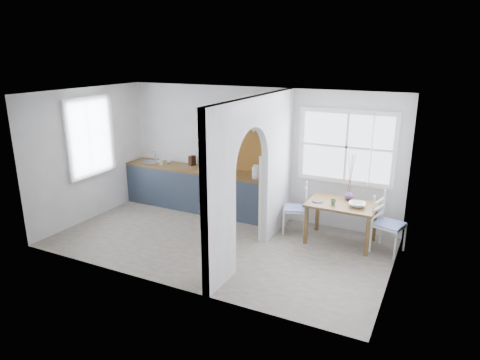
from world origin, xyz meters
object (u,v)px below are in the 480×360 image
at_px(chair_left, 295,208).
at_px(chair_right, 389,224).
at_px(dining_table, 341,223).
at_px(vase, 349,195).
at_px(kettle, 256,171).

bearing_deg(chair_left, chair_right, 69.40).
xyz_separation_m(dining_table, vase, (0.06, 0.24, 0.45)).
xyz_separation_m(chair_left, vase, (0.94, 0.15, 0.35)).
relative_size(chair_left, chair_right, 0.93).
bearing_deg(chair_right, kettle, 99.15).
distance_m(chair_right, kettle, 2.62).
height_order(kettle, vase, kettle).
height_order(dining_table, kettle, kettle).
distance_m(dining_table, chair_right, 0.82).
height_order(chair_left, chair_right, chair_right).
relative_size(dining_table, kettle, 4.52).
relative_size(chair_left, kettle, 3.60).
xyz_separation_m(kettle, vase, (1.80, 0.01, -0.21)).
relative_size(chair_left, vase, 5.40).
relative_size(dining_table, chair_left, 1.26).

